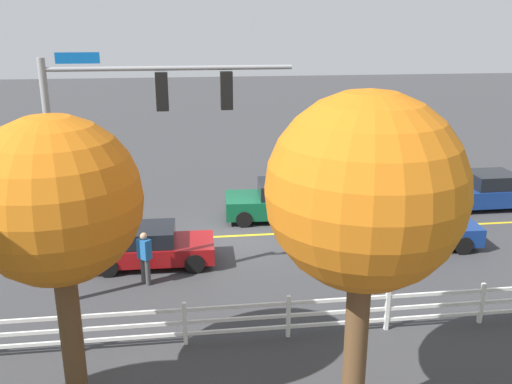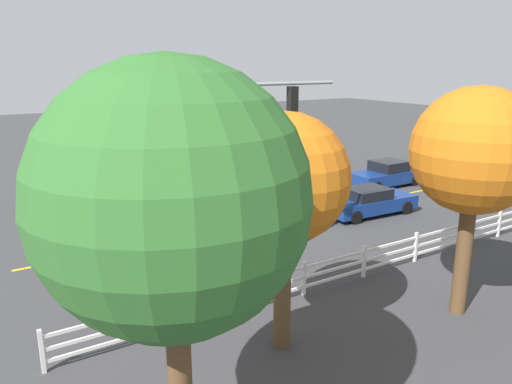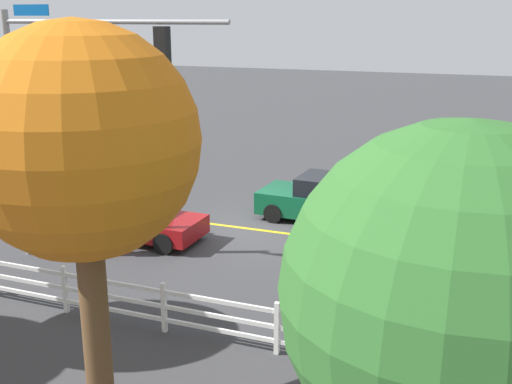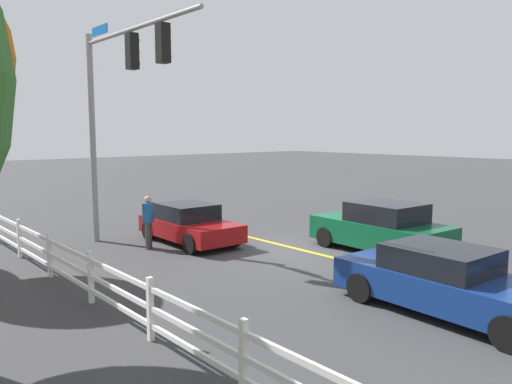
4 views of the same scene
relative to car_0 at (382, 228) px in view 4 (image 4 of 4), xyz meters
The scene contains 8 objects.
ground_plane 2.52m from the car_0, 45.30° to the left, with size 120.00×120.00×0.00m, color #38383A.
lane_center_stripe 2.96m from the car_0, 143.43° to the left, with size 28.00×0.16×0.01m, color gold.
signal_assembly 9.06m from the car_0, 48.49° to the left, with size 6.52×0.38×6.96m.
car_0 is the anchor object (origin of this frame).
car_1 6.24m from the car_0, 37.46° to the left, with size 4.03×1.93×1.30m.
car_2 5.33m from the car_0, 139.39° to the left, with size 4.77×2.05×1.36m.
pedestrian 7.29m from the car_0, 46.03° to the left, with size 0.47×0.47×1.69m.
white_rail_fence 8.79m from the car_0, 98.55° to the left, with size 26.10×0.10×1.15m.
Camera 4 is at (-10.68, 11.13, 3.67)m, focal length 35.19 mm.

